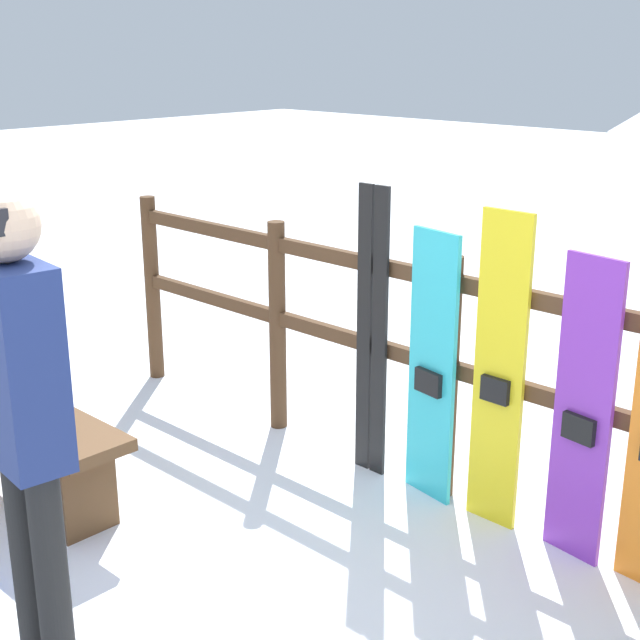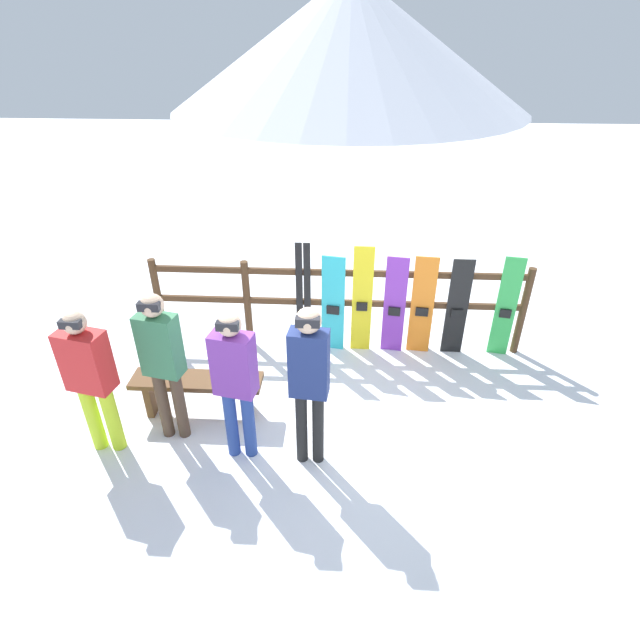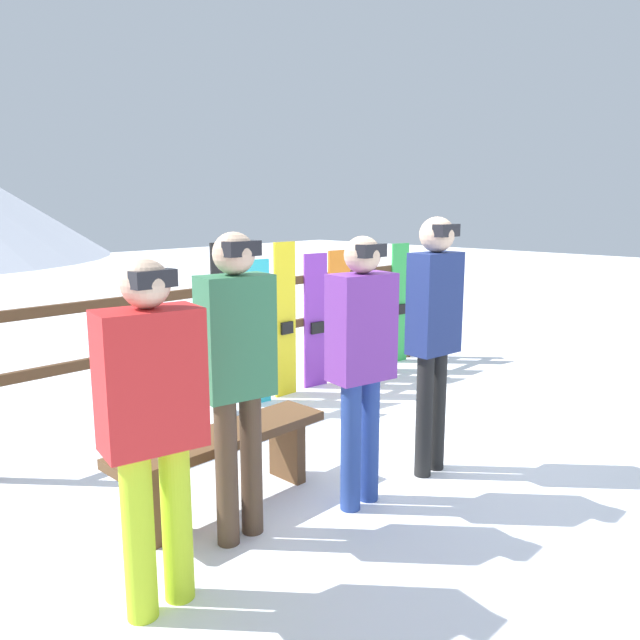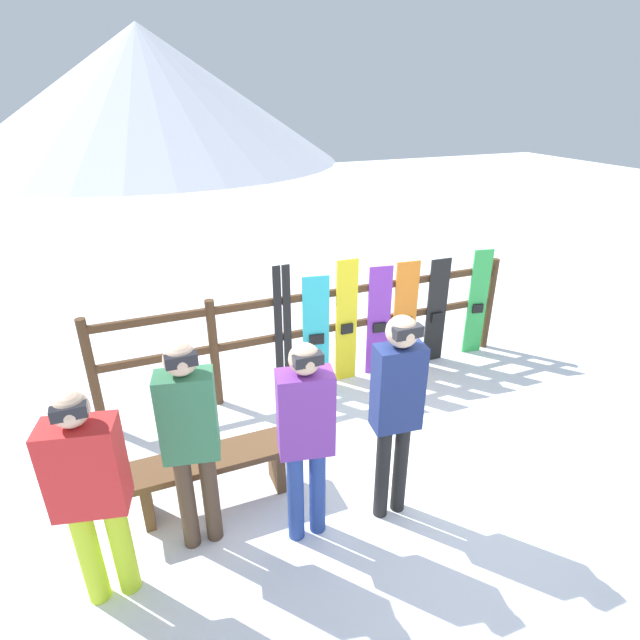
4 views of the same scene
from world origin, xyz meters
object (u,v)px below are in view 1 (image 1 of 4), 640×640
object	(u,v)px
ski_pair_black	(372,334)
snowboard_cyan	(432,369)
person_navy	(21,403)
bench	(24,429)
snowboard_purple	(583,413)
snowboard_yellow	(499,374)

from	to	relation	value
ski_pair_black	snowboard_cyan	distance (m)	0.41
snowboard_cyan	person_navy	bearing A→B (deg)	-94.40
bench	snowboard_purple	size ratio (longest dim) A/B	1.06
person_navy	snowboard_yellow	world-z (taller)	person_navy
person_navy	bench	bearing A→B (deg)	153.58
ski_pair_black	snowboard_yellow	size ratio (longest dim) A/B	1.02
snowboard_cyan	snowboard_purple	bearing A→B (deg)	0.00
bench	person_navy	size ratio (longest dim) A/B	0.82
snowboard_yellow	snowboard_purple	world-z (taller)	snowboard_yellow
snowboard_cyan	snowboard_purple	xyz separation A→B (m)	(0.82, 0.00, 0.01)
person_navy	ski_pair_black	distance (m)	2.13
bench	person_navy	world-z (taller)	person_navy
snowboard_cyan	snowboard_purple	distance (m)	0.82
snowboard_cyan	snowboard_yellow	size ratio (longest dim) A/B	0.90
bench	person_navy	xyz separation A→B (m)	(1.34, -0.66, 0.73)
ski_pair_black	snowboard_cyan	xyz separation A→B (m)	(0.40, -0.00, -0.09)
bench	snowboard_purple	distance (m)	2.74
snowboard_purple	bench	bearing A→B (deg)	-148.42
snowboard_purple	snowboard_cyan	bearing A→B (deg)	-180.00
snowboard_yellow	ski_pair_black	bearing A→B (deg)	179.75
bench	person_navy	bearing A→B (deg)	-26.42
bench	ski_pair_black	distance (m)	1.85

